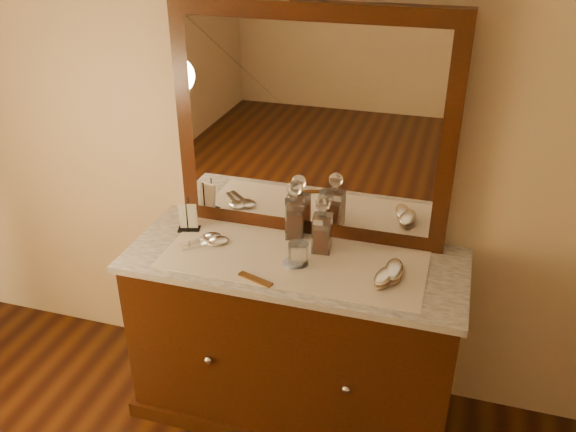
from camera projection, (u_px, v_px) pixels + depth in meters
The scene contains 18 objects.
dresser_cabinet at pixel (294, 339), 2.75m from camera, with size 1.40×0.55×0.82m, color black.
dresser_plinth at pixel (294, 399), 2.92m from camera, with size 1.46×0.59×0.08m, color black.
knob_left at pixel (208, 360), 2.56m from camera, with size 0.04×0.04×0.04m, color silver.
knob_right at pixel (346, 389), 2.41m from camera, with size 0.04×0.04×0.04m, color silver.
marble_top at pixel (295, 260), 2.55m from camera, with size 1.44×0.59×0.03m, color white.
mirror_frame at pixel (312, 126), 2.51m from camera, with size 1.20×0.08×1.00m, color black.
mirror_glass at pixel (310, 129), 2.49m from camera, with size 1.06×0.01×0.86m, color white.
lace_runner at pixel (293, 259), 2.52m from camera, with size 1.10×0.45×0.00m, color silver.
pin_dish at pixel (292, 263), 2.48m from camera, with size 0.08×0.08×0.01m, color white.
comb at pixel (255, 279), 2.38m from camera, with size 0.16×0.03×0.01m, color brown.
napkin_rack at pixel (188, 218), 2.73m from camera, with size 0.11×0.09×0.15m.
decanter_left at pixel (294, 216), 2.65m from camera, with size 0.10×0.10×0.27m.
decanter_right at pixel (322, 230), 2.54m from camera, with size 0.09×0.09×0.26m.
brush_near at pixel (384, 278), 2.36m from camera, with size 0.10×0.16×0.04m.
brush_far at pixel (394, 271), 2.40m from camera, with size 0.08×0.17×0.05m.
hand_mirror_outer at pixel (207, 238), 2.66m from camera, with size 0.16×0.18×0.02m.
hand_mirror_inner at pixel (213, 242), 2.63m from camera, with size 0.20×0.18×0.02m.
tumblers at pixel (298, 254), 2.47m from camera, with size 0.09×0.09×0.10m.
Camera 1 is at (0.59, -0.12, 2.20)m, focal length 37.49 mm.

